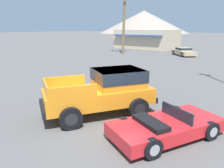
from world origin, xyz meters
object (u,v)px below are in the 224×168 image
at_px(palm_tree_short, 124,4).
at_px(red_convertible_car, 166,126).
at_px(orange_pickup_truck, 106,90).
at_px(parked_car_tan, 184,51).
at_px(parked_car_silver, 157,46).

bearing_deg(palm_tree_short, red_convertible_car, -52.59).
relative_size(orange_pickup_truck, parked_car_tan, 1.26).
bearing_deg(orange_pickup_truck, palm_tree_short, 153.74).
xyz_separation_m(orange_pickup_truck, parked_car_silver, (-11.58, 29.47, -0.55)).
xyz_separation_m(red_convertible_car, parked_car_tan, (-7.49, 23.37, 0.17)).
height_order(orange_pickup_truck, red_convertible_car, orange_pickup_truck).
xyz_separation_m(orange_pickup_truck, parked_car_tan, (-4.36, 22.89, -0.56)).
bearing_deg(red_convertible_car, parked_car_tan, 133.98).
distance_m(orange_pickup_truck, palm_tree_short, 24.08).
distance_m(orange_pickup_truck, parked_car_tan, 23.31).
distance_m(red_convertible_car, parked_car_silver, 33.37).
distance_m(orange_pickup_truck, parked_car_silver, 31.67).
bearing_deg(parked_car_tan, orange_pickup_truck, 54.71).
bearing_deg(parked_car_tan, palm_tree_short, -25.00).
height_order(orange_pickup_truck, parked_car_silver, orange_pickup_truck).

